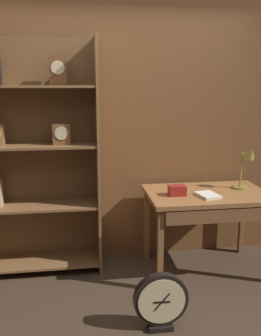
{
  "coord_description": "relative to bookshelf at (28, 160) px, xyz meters",
  "views": [
    {
      "loc": [
        -0.47,
        -2.28,
        1.77
      ],
      "look_at": [
        -0.03,
        0.82,
        1.07
      ],
      "focal_mm": 39.76,
      "sensor_mm": 36.0,
      "label": 1
    }
  ],
  "objects": [
    {
      "name": "open_repair_manual",
      "position": [
        1.6,
        -0.39,
        -0.29
      ],
      "size": [
        0.2,
        0.25,
        0.02
      ],
      "primitive_type": "cube",
      "rotation": [
        0.0,
        0.0,
        0.21
      ],
      "color": "silver",
      "rests_on": "workbench"
    },
    {
      "name": "desk_lamp",
      "position": [
        2.05,
        -0.21,
        -0.04
      ],
      "size": [
        0.21,
        0.21,
        0.43
      ],
      "color": "olive",
      "rests_on": "workbench"
    },
    {
      "name": "toolbox_small",
      "position": [
        1.34,
        -0.32,
        -0.26
      ],
      "size": [
        0.15,
        0.11,
        0.09
      ],
      "primitive_type": "cube",
      "color": "maroon",
      "rests_on": "workbench"
    },
    {
      "name": "workbench",
      "position": [
        1.65,
        -0.29,
        -0.4
      ],
      "size": [
        1.13,
        0.73,
        0.79
      ],
      "color": "brown",
      "rests_on": "ground"
    },
    {
      "name": "round_clock_large",
      "position": [
        1.02,
        -1.1,
        -0.86
      ],
      "size": [
        0.41,
        0.11,
        0.45
      ],
      "color": "black",
      "rests_on": "ground"
    },
    {
      "name": "back_wood_panel",
      "position": [
        0.93,
        0.21,
        0.21
      ],
      "size": [
        4.8,
        0.05,
        2.6
      ],
      "primitive_type": "cube",
      "color": "brown",
      "rests_on": "ground"
    },
    {
      "name": "bookshelf",
      "position": [
        0.0,
        0.0,
        0.0
      ],
      "size": [
        1.26,
        0.39,
        2.19
      ],
      "color": "brown",
      "rests_on": "ground"
    }
  ]
}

